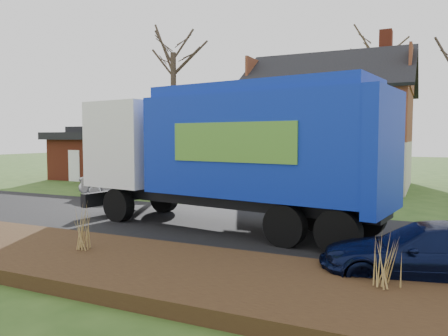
% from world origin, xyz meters
% --- Properties ---
extents(ground, '(120.00, 120.00, 0.00)m').
position_xyz_m(ground, '(0.00, 0.00, 0.00)').
color(ground, '#294717').
rests_on(ground, ground).
extents(road, '(80.00, 7.00, 0.02)m').
position_xyz_m(road, '(0.00, 0.00, 0.01)').
color(road, black).
rests_on(road, ground).
extents(mulch_verge, '(80.00, 3.50, 0.30)m').
position_xyz_m(mulch_verge, '(0.00, -5.30, 0.15)').
color(mulch_verge, black).
rests_on(mulch_verge, ground).
extents(main_house, '(12.95, 8.95, 9.26)m').
position_xyz_m(main_house, '(1.49, 13.91, 4.03)').
color(main_house, '#C0B69A').
rests_on(main_house, ground).
extents(ranch_house, '(9.80, 8.20, 3.70)m').
position_xyz_m(ranch_house, '(-12.00, 13.00, 1.81)').
color(ranch_house, maroon).
rests_on(ranch_house, ground).
extents(garbage_truck, '(10.92, 4.39, 4.55)m').
position_xyz_m(garbage_truck, '(1.75, -0.18, 2.62)').
color(garbage_truck, black).
rests_on(garbage_truck, ground).
extents(silver_sedan, '(4.44, 2.59, 1.38)m').
position_xyz_m(silver_sedan, '(-6.13, 4.56, 0.69)').
color(silver_sedan, '#95989C').
rests_on(silver_sedan, ground).
extents(navy_wagon, '(4.60, 2.67, 1.25)m').
position_xyz_m(navy_wagon, '(7.58, -3.40, 0.63)').
color(navy_wagon, black).
rests_on(navy_wagon, ground).
extents(tree_front_west, '(3.72, 3.72, 11.06)m').
position_xyz_m(tree_front_west, '(-6.37, 9.56, 9.11)').
color(tree_front_west, '#392C22').
rests_on(tree_front_west, ground).
extents(tree_back, '(3.91, 3.91, 12.39)m').
position_xyz_m(tree_back, '(3.57, 22.87, 10.32)').
color(tree_back, '#443529').
rests_on(tree_back, ground).
extents(grass_clump_mid, '(0.38, 0.32, 1.07)m').
position_xyz_m(grass_clump_mid, '(0.16, -5.11, 0.84)').
color(grass_clump_mid, olive).
rests_on(grass_clump_mid, mulch_verge).
extents(grass_clump_east, '(0.37, 0.30, 0.92)m').
position_xyz_m(grass_clump_east, '(6.89, -4.81, 0.76)').
color(grass_clump_east, '#A18347').
rests_on(grass_clump_east, mulch_verge).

